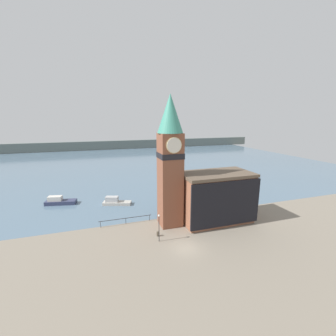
{
  "coord_description": "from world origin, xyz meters",
  "views": [
    {
      "loc": [
        -11.37,
        -26.28,
        17.88
      ],
      "look_at": [
        -0.92,
        5.87,
        10.4
      ],
      "focal_mm": 24.0,
      "sensor_mm": 36.0,
      "label": 1
    }
  ],
  "objects": [
    {
      "name": "boat_far",
      "position": [
        -19.46,
        23.81,
        0.65
      ],
      "size": [
        6.48,
        3.18,
        1.79
      ],
      "rotation": [
        0.0,
        0.0,
        -0.2
      ],
      "color": "#333856",
      "rests_on": "water"
    },
    {
      "name": "water",
      "position": [
        0.0,
        70.38,
        -0.0
      ],
      "size": [
        160.0,
        120.0,
        0.0
      ],
      "color": "slate",
      "rests_on": "ground_plane"
    },
    {
      "name": "boat_near",
      "position": [
        -8.14,
        19.9,
        0.63
      ],
      "size": [
        6.15,
        3.53,
        1.76
      ],
      "rotation": [
        0.0,
        0.0,
        -0.31
      ],
      "color": "#B7B2A8",
      "rests_on": "water"
    },
    {
      "name": "ground_plane",
      "position": [
        0.0,
        0.0,
        0.0
      ],
      "size": [
        160.0,
        160.0,
        0.0
      ],
      "primitive_type": "plane",
      "color": "gray"
    },
    {
      "name": "mooring_bollard_near",
      "position": [
        -3.09,
        4.42,
        0.46
      ],
      "size": [
        0.35,
        0.35,
        0.86
      ],
      "color": "brown",
      "rests_on": "ground_plane"
    },
    {
      "name": "far_shoreline",
      "position": [
        0.0,
        110.38,
        2.5
      ],
      "size": [
        180.0,
        3.0,
        5.0
      ],
      "color": "slate",
      "rests_on": "water"
    },
    {
      "name": "pier_railing",
      "position": [
        -7.22,
        10.13,
        0.94
      ],
      "size": [
        9.02,
        0.08,
        1.09
      ],
      "color": "#333338",
      "rests_on": "ground_plane"
    },
    {
      "name": "clock_tower",
      "position": [
        0.09,
        7.82,
        11.52
      ],
      "size": [
        4.12,
        4.12,
        21.67
      ],
      "color": "brown",
      "rests_on": "ground_plane"
    },
    {
      "name": "pier_building",
      "position": [
        8.24,
        6.68,
        4.4
      ],
      "size": [
        12.5,
        7.02,
        8.75
      ],
      "color": "#935B42",
      "rests_on": "ground_plane"
    },
    {
      "name": "lamp_post",
      "position": [
        -3.27,
        2.9,
        2.95
      ],
      "size": [
        0.32,
        0.32,
        4.27
      ],
      "color": "black",
      "rests_on": "ground_plane"
    }
  ]
}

